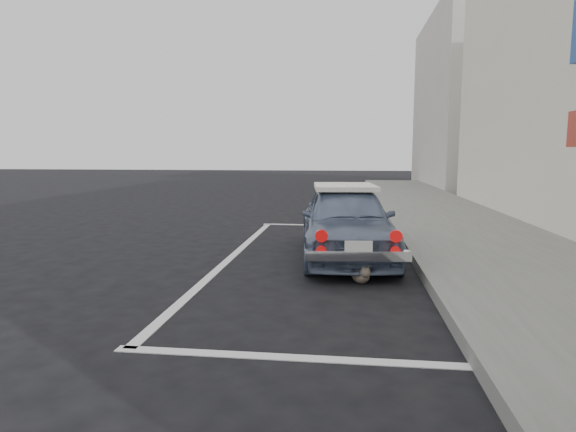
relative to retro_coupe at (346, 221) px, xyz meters
name	(u,v)px	position (x,y,z in m)	size (l,w,h in m)	color
ground	(249,332)	(-0.85, -3.23, -0.57)	(80.00, 80.00, 0.00)	black
sidewalk	(538,278)	(2.35, -1.23, -0.50)	(2.80, 40.00, 0.15)	#61625D
building_far	(466,102)	(5.50, 16.77, 3.43)	(3.50, 10.00, 8.00)	beige
pline_rear	(299,358)	(-0.35, -3.73, -0.57)	(3.00, 0.12, 0.01)	silver
pline_front	(330,225)	(-0.35, 3.27, -0.57)	(3.00, 0.12, 0.01)	silver
pline_side	(231,257)	(-1.75, -0.23, -0.57)	(0.12, 7.00, 0.01)	silver
retro_coupe	(346,221)	(0.00, 0.00, 0.00)	(1.64, 3.43, 1.13)	slate
cat	(361,274)	(0.20, -1.46, -0.46)	(0.31, 0.45, 0.25)	#605749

